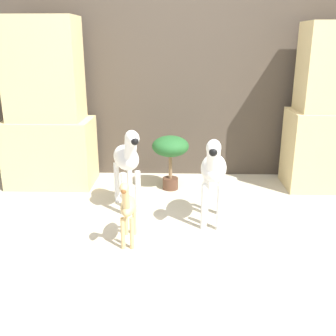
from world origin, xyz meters
TOP-DOWN VIEW (x-y plane):
  - ground_plane at (0.00, 0.00)m, footprint 14.00×14.00m
  - wall_back at (0.00, 1.60)m, footprint 6.40×0.08m
  - rock_pillar_left at (-1.32, 1.23)m, footprint 0.80×0.48m
  - rock_pillar_right at (1.32, 1.23)m, footprint 0.80×0.48m
  - zebra_right at (0.16, 0.39)m, footprint 0.23×0.54m
  - zebra_left at (-0.51, 0.64)m, footprint 0.32×0.54m
  - giraffe_figurine at (-0.43, 0.06)m, footprint 0.11×0.39m
  - potted_palm_front at (-0.17, 1.11)m, footprint 0.34×0.34m

SIDE VIEW (x-z plane):
  - ground_plane at x=0.00m, z-range 0.00..0.00m
  - giraffe_figurine at x=-0.43m, z-range 0.02..0.52m
  - potted_palm_front at x=-0.17m, z-range 0.13..0.64m
  - zebra_right at x=0.16m, z-range 0.08..0.79m
  - zebra_left at x=-0.51m, z-range 0.08..0.79m
  - rock_pillar_right at x=1.32m, z-range -0.06..1.44m
  - rock_pillar_left at x=-1.32m, z-range -0.08..1.47m
  - wall_back at x=0.00m, z-range 0.00..2.20m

